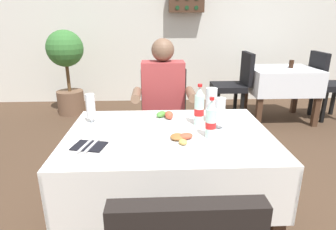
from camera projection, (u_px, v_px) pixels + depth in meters
back_wall at (165, 9)px, 4.70m from camera, size 11.00×0.12×3.11m
main_dining_table at (169, 157)px, 1.78m from camera, size 1.24×0.89×0.75m
chair_far_diner_seat at (164, 117)px, 2.59m from camera, size 0.44×0.50×0.97m
seated_diner_far at (163, 104)px, 2.43m from camera, size 0.50×0.46×1.26m
plate_near_camera at (180, 140)px, 1.60m from camera, size 0.22×0.22×0.05m
plate_far_diner at (167, 117)px, 1.94m from camera, size 0.23×0.23×0.07m
beer_glass_left at (211, 105)px, 1.89m from camera, size 0.08×0.08×0.23m
beer_glass_middle at (91, 108)px, 1.86m from camera, size 0.07×0.07×0.20m
beer_glass_right at (220, 113)px, 1.76m from camera, size 0.07×0.07×0.20m
cola_bottle_primary at (211, 120)px, 1.63m from camera, size 0.06×0.06×0.24m
cola_bottle_secondary at (199, 107)px, 1.82m from camera, size 0.06×0.06×0.27m
napkin_cutlery_set at (89, 146)px, 1.54m from camera, size 0.19×0.20×0.01m
background_dining_table at (281, 82)px, 4.01m from camera, size 0.91×0.74×0.75m
background_chair_left at (235, 82)px, 3.99m from camera, size 0.50×0.44×0.97m
background_chair_right at (327, 82)px, 4.04m from camera, size 0.50×0.44×0.97m
background_table_tumbler at (291, 64)px, 3.95m from camera, size 0.06×0.06×0.11m
potted_plant_corner at (67, 64)px, 4.21m from camera, size 0.53×0.53×1.26m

